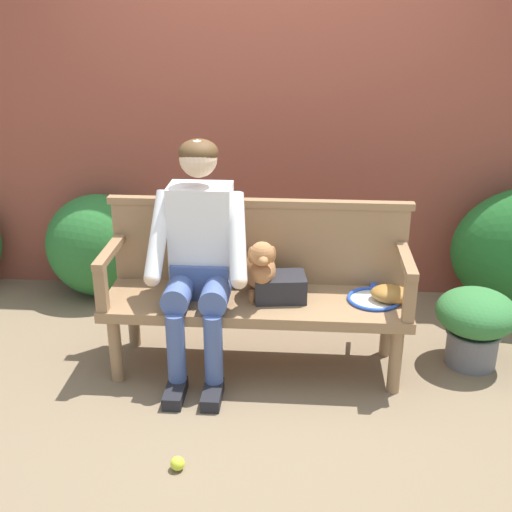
# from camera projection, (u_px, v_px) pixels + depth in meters

# --- Properties ---
(ground_plane) EXTENTS (40.00, 40.00, 0.00)m
(ground_plane) POSITION_uv_depth(u_px,v_px,m) (256.00, 366.00, 3.77)
(ground_plane) COLOR #7A664C
(brick_garden_fence) EXTENTS (8.00, 0.30, 2.13)m
(brick_garden_fence) POSITION_uv_depth(u_px,v_px,m) (269.00, 139.00, 4.52)
(brick_garden_fence) COLOR brown
(brick_garden_fence) RESTS_ON ground
(hedge_bush_mid_right) EXTENTS (0.75, 0.62, 0.73)m
(hedge_bush_mid_right) POSITION_uv_depth(u_px,v_px,m) (99.00, 245.00, 4.56)
(hedge_bush_mid_right) COLOR #286B2D
(hedge_bush_mid_right) RESTS_ON ground
(garden_bench) EXTENTS (1.68, 0.51, 0.44)m
(garden_bench) POSITION_uv_depth(u_px,v_px,m) (256.00, 307.00, 3.62)
(garden_bench) COLOR #93704C
(garden_bench) RESTS_ON ground
(bench_backrest) EXTENTS (1.72, 0.06, 0.50)m
(bench_backrest) POSITION_uv_depth(u_px,v_px,m) (259.00, 240.00, 3.72)
(bench_backrest) COLOR #93704C
(bench_backrest) RESTS_ON garden_bench
(bench_armrest_left_end) EXTENTS (0.06, 0.51, 0.28)m
(bench_armrest_left_end) POSITION_uv_depth(u_px,v_px,m) (107.00, 266.00, 3.50)
(bench_armrest_left_end) COLOR #93704C
(bench_armrest_left_end) RESTS_ON garden_bench
(bench_armrest_right_end) EXTENTS (0.06, 0.51, 0.28)m
(bench_armrest_right_end) POSITION_uv_depth(u_px,v_px,m) (407.00, 275.00, 3.39)
(bench_armrest_right_end) COLOR #93704C
(bench_armrest_right_end) RESTS_ON garden_bench
(person_seated) EXTENTS (0.56, 0.66, 1.31)m
(person_seated) POSITION_uv_depth(u_px,v_px,m) (200.00, 251.00, 3.51)
(person_seated) COLOR black
(person_seated) RESTS_ON ground
(dog_on_bench) EXTENTS (0.21, 0.37, 0.37)m
(dog_on_bench) POSITION_uv_depth(u_px,v_px,m) (260.00, 268.00, 3.52)
(dog_on_bench) COLOR #AD7042
(dog_on_bench) RESTS_ON garden_bench
(tennis_racket) EXTENTS (0.32, 0.57, 0.03)m
(tennis_racket) POSITION_uv_depth(u_px,v_px,m) (373.00, 297.00, 3.59)
(tennis_racket) COLOR blue
(tennis_racket) RESTS_ON garden_bench
(baseball_glove) EXTENTS (0.25, 0.21, 0.09)m
(baseball_glove) POSITION_uv_depth(u_px,v_px,m) (391.00, 294.00, 3.54)
(baseball_glove) COLOR #9E6B2D
(baseball_glove) RESTS_ON garden_bench
(sports_bag) EXTENTS (0.30, 0.23, 0.14)m
(sports_bag) POSITION_uv_depth(u_px,v_px,m) (280.00, 287.00, 3.57)
(sports_bag) COLOR #232328
(sports_bag) RESTS_ON garden_bench
(tennis_ball) EXTENTS (0.07, 0.07, 0.07)m
(tennis_ball) POSITION_uv_depth(u_px,v_px,m) (177.00, 463.00, 2.94)
(tennis_ball) COLOR #CCDB33
(tennis_ball) RESTS_ON ground
(potted_plant) EXTENTS (0.46, 0.46, 0.46)m
(potted_plant) POSITION_uv_depth(u_px,v_px,m) (475.00, 321.00, 3.70)
(potted_plant) COLOR slate
(potted_plant) RESTS_ON ground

